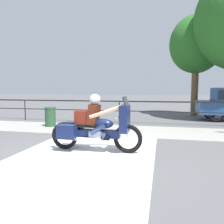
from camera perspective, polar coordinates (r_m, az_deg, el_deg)
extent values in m
plane|color=#565659|center=(5.58, -8.58, -10.90)|extent=(120.00, 120.00, 0.00)
cube|color=#99968E|center=(8.75, -0.40, -4.66)|extent=(44.00, 2.40, 0.01)
cube|color=silver|center=(5.35, -7.81, -11.60)|extent=(3.38, 6.00, 0.01)
cube|color=black|center=(10.42, 1.93, 2.82)|extent=(36.00, 0.04, 0.06)
cube|color=black|center=(10.45, 1.92, 0.32)|extent=(36.00, 0.03, 0.04)
cylinder|color=black|center=(12.47, -21.76, 0.56)|extent=(0.05, 0.05, 1.08)
cylinder|color=black|center=(10.46, 1.92, 0.03)|extent=(0.05, 0.05, 1.08)
torus|color=black|center=(5.56, 4.15, -6.98)|extent=(0.74, 0.11, 0.74)
torus|color=black|center=(6.06, -12.26, -6.03)|extent=(0.74, 0.11, 0.74)
cube|color=#141E47|center=(5.73, -4.43, -5.58)|extent=(1.31, 0.22, 0.20)
cube|color=silver|center=(5.73, -4.09, -6.09)|extent=(0.34, 0.26, 0.26)
ellipsoid|color=#141E47|center=(5.62, -2.44, -3.06)|extent=(0.56, 0.30, 0.26)
cube|color=black|center=(5.74, -6.09, -3.50)|extent=(0.76, 0.28, 0.08)
cube|color=#141E47|center=(5.48, 3.36, -1.71)|extent=(0.20, 0.57, 0.67)
cube|color=#1E232B|center=(5.44, 3.59, 2.83)|extent=(0.10, 0.49, 0.24)
cylinder|color=silver|center=(5.50, 1.92, -1.16)|extent=(0.04, 0.70, 0.04)
cylinder|color=silver|center=(5.67, -6.91, -7.06)|extent=(0.95, 0.09, 0.09)
cube|color=#141E47|center=(5.74, -11.68, -5.05)|extent=(0.48, 0.28, 0.36)
cube|color=#141E47|center=(6.17, -9.83, -4.24)|extent=(0.48, 0.28, 0.36)
cylinder|color=silver|center=(5.51, 3.86, -4.37)|extent=(0.18, 0.06, 0.51)
cube|color=#4C1E0F|center=(5.66, -4.80, -0.65)|extent=(0.31, 0.36, 0.55)
sphere|color=tan|center=(5.62, -4.44, 3.05)|extent=(0.23, 0.23, 0.23)
sphere|color=#B7B7BC|center=(5.62, -4.45, 3.25)|extent=(0.29, 0.29, 0.29)
cylinder|color=#33477A|center=(5.53, -3.76, -4.49)|extent=(0.44, 0.13, 0.34)
cylinder|color=#33477A|center=(5.52, -2.24, -6.15)|extent=(0.11, 0.11, 0.13)
cube|color=black|center=(5.52, -1.74, -6.85)|extent=(0.20, 0.10, 0.09)
cylinder|color=#33477A|center=(5.81, -2.91, -3.97)|extent=(0.44, 0.13, 0.34)
cylinder|color=#33477A|center=(5.80, -1.47, -5.55)|extent=(0.11, 0.11, 0.13)
cube|color=black|center=(5.80, -0.98, -6.22)|extent=(0.20, 0.10, 0.09)
cylinder|color=tan|center=(5.27, -2.30, -0.22)|extent=(0.70, 0.09, 0.31)
cylinder|color=tan|center=(5.85, -0.76, 0.39)|extent=(0.70, 0.09, 0.31)
cube|color=maroon|center=(5.77, -7.63, -1.42)|extent=(0.39, 0.26, 0.35)
torus|color=black|center=(11.87, 25.61, -0.74)|extent=(0.71, 0.11, 0.71)
torus|color=black|center=(13.34, 24.19, -0.01)|extent=(0.71, 0.11, 0.71)
cylinder|color=#284C2D|center=(9.88, -15.81, -1.40)|extent=(0.45, 0.45, 0.78)
cylinder|color=#284C2D|center=(9.83, -15.88, 1.03)|extent=(0.48, 0.48, 0.06)
cylinder|color=brown|center=(14.26, 20.76, 5.11)|extent=(0.40, 0.40, 3.01)
ellipsoid|color=#286623|center=(14.51, 21.17, 16.23)|extent=(3.14, 3.14, 3.45)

